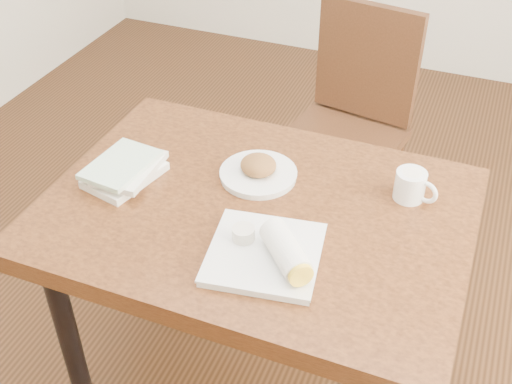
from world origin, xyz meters
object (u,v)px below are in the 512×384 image
at_px(chair_far, 351,115).
at_px(book_stack, 125,170).
at_px(plate_burrito, 271,253).
at_px(plate_scone, 258,171).
at_px(coffee_mug, 411,185).
at_px(table, 256,231).

bearing_deg(chair_far, book_stack, -115.48).
relative_size(plate_burrito, book_stack, 1.27).
height_order(plate_scone, coffee_mug, coffee_mug).
bearing_deg(table, plate_burrito, -58.61).
xyz_separation_m(table, plate_scone, (-0.04, 0.13, 0.11)).
distance_m(chair_far, plate_scone, 0.79).
bearing_deg(book_stack, table, 2.47).
relative_size(chair_far, plate_scone, 4.36).
relative_size(table, plate_scone, 5.12).
distance_m(plate_burrito, book_stack, 0.52).
height_order(table, plate_scone, plate_scone).
distance_m(plate_scone, coffee_mug, 0.42).
bearing_deg(table, book_stack, -177.53).
bearing_deg(chair_far, plate_scone, -96.40).
distance_m(table, chair_far, 0.89).
xyz_separation_m(coffee_mug, plate_burrito, (-0.26, -0.37, -0.02)).
relative_size(table, chair_far, 1.17).
xyz_separation_m(chair_far, coffee_mug, (0.33, -0.69, 0.25)).
height_order(plate_burrito, book_stack, plate_burrito).
bearing_deg(chair_far, coffee_mug, -64.60).
height_order(coffee_mug, book_stack, coffee_mug).
height_order(coffee_mug, plate_burrito, plate_burrito).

